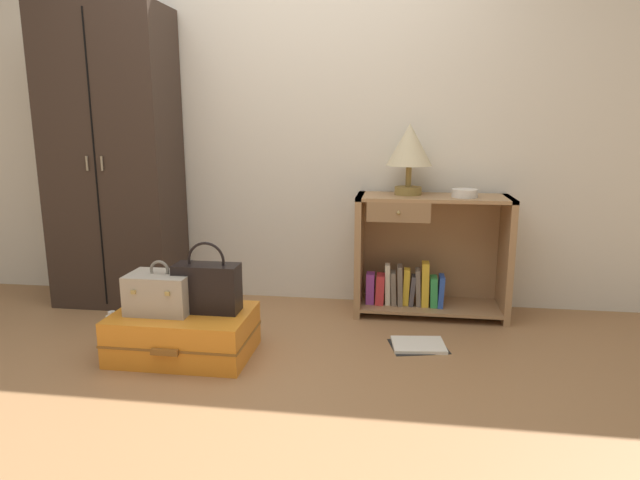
{
  "coord_description": "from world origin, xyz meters",
  "views": [
    {
      "loc": [
        0.71,
        -2.23,
        1.22
      ],
      "look_at": [
        0.26,
        0.86,
        0.55
      ],
      "focal_mm": 30.81,
      "sensor_mm": 36.0,
      "label": 1
    }
  ],
  "objects_px": {
    "bookshelf": "(426,258)",
    "table_lamp": "(409,148)",
    "bowl": "(465,193)",
    "bottle": "(113,330)",
    "wardrobe": "(114,161)",
    "handbag": "(207,287)",
    "suitcase_large": "(184,333)",
    "open_book_on_floor": "(418,345)",
    "train_case": "(161,292)"
  },
  "relations": [
    {
      "from": "table_lamp",
      "to": "train_case",
      "type": "distance_m",
      "value": 1.72
    },
    {
      "from": "bookshelf",
      "to": "wardrobe",
      "type": "bearing_deg",
      "value": -178.67
    },
    {
      "from": "suitcase_large",
      "to": "bookshelf",
      "type": "bearing_deg",
      "value": 33.85
    },
    {
      "from": "wardrobe",
      "to": "handbag",
      "type": "distance_m",
      "value": 1.34
    },
    {
      "from": "bookshelf",
      "to": "open_book_on_floor",
      "type": "relative_size",
      "value": 2.73
    },
    {
      "from": "wardrobe",
      "to": "handbag",
      "type": "height_order",
      "value": "wardrobe"
    },
    {
      "from": "bookshelf",
      "to": "open_book_on_floor",
      "type": "height_order",
      "value": "bookshelf"
    },
    {
      "from": "bookshelf",
      "to": "suitcase_large",
      "type": "distance_m",
      "value": 1.58
    },
    {
      "from": "wardrobe",
      "to": "bowl",
      "type": "distance_m",
      "value": 2.29
    },
    {
      "from": "wardrobe",
      "to": "bottle",
      "type": "xyz_separation_m",
      "value": [
        0.34,
        -0.76,
        -0.88
      ]
    },
    {
      "from": "bowl",
      "to": "bottle",
      "type": "distance_m",
      "value": 2.2
    },
    {
      "from": "wardrobe",
      "to": "suitcase_large",
      "type": "height_order",
      "value": "wardrobe"
    },
    {
      "from": "train_case",
      "to": "handbag",
      "type": "bearing_deg",
      "value": 9.69
    },
    {
      "from": "bowl",
      "to": "open_book_on_floor",
      "type": "height_order",
      "value": "bowl"
    },
    {
      "from": "wardrobe",
      "to": "bowl",
      "type": "bearing_deg",
      "value": -0.2
    },
    {
      "from": "bowl",
      "to": "open_book_on_floor",
      "type": "relative_size",
      "value": 0.45
    },
    {
      "from": "table_lamp",
      "to": "bottle",
      "type": "xyz_separation_m",
      "value": [
        -1.61,
        -0.83,
        -0.97
      ]
    },
    {
      "from": "wardrobe",
      "to": "table_lamp",
      "type": "xyz_separation_m",
      "value": [
        1.94,
        0.07,
        0.1
      ]
    },
    {
      "from": "handbag",
      "to": "wardrobe",
      "type": "bearing_deg",
      "value": 138.88
    },
    {
      "from": "suitcase_large",
      "to": "bowl",
      "type": "bearing_deg",
      "value": 28.32
    },
    {
      "from": "wardrobe",
      "to": "table_lamp",
      "type": "height_order",
      "value": "wardrobe"
    },
    {
      "from": "suitcase_large",
      "to": "open_book_on_floor",
      "type": "relative_size",
      "value": 2.07
    },
    {
      "from": "table_lamp",
      "to": "bottle",
      "type": "height_order",
      "value": "table_lamp"
    },
    {
      "from": "bowl",
      "to": "handbag",
      "type": "relative_size",
      "value": 0.42
    },
    {
      "from": "bowl",
      "to": "handbag",
      "type": "distance_m",
      "value": 1.64
    },
    {
      "from": "table_lamp",
      "to": "bookshelf",
      "type": "bearing_deg",
      "value": -9.36
    },
    {
      "from": "wardrobe",
      "to": "open_book_on_floor",
      "type": "xyz_separation_m",
      "value": [
        2.02,
        -0.53,
        -0.96
      ]
    },
    {
      "from": "bookshelf",
      "to": "table_lamp",
      "type": "relative_size",
      "value": 2.16
    },
    {
      "from": "open_book_on_floor",
      "to": "table_lamp",
      "type": "bearing_deg",
      "value": 97.23
    },
    {
      "from": "table_lamp",
      "to": "suitcase_large",
      "type": "height_order",
      "value": "table_lamp"
    },
    {
      "from": "wardrobe",
      "to": "bookshelf",
      "type": "xyz_separation_m",
      "value": [
        2.07,
        0.05,
        -0.6
      ]
    },
    {
      "from": "table_lamp",
      "to": "train_case",
      "type": "bearing_deg",
      "value": -144.88
    },
    {
      "from": "bowl",
      "to": "bookshelf",
      "type": "bearing_deg",
      "value": 165.27
    },
    {
      "from": "bookshelf",
      "to": "table_lamp",
      "type": "height_order",
      "value": "table_lamp"
    },
    {
      "from": "table_lamp",
      "to": "suitcase_large",
      "type": "relative_size",
      "value": 0.61
    },
    {
      "from": "bowl",
      "to": "suitcase_large",
      "type": "relative_size",
      "value": 0.22
    },
    {
      "from": "bookshelf",
      "to": "bottle",
      "type": "height_order",
      "value": "bookshelf"
    },
    {
      "from": "bookshelf",
      "to": "bowl",
      "type": "relative_size",
      "value": 6.08
    },
    {
      "from": "bookshelf",
      "to": "table_lamp",
      "type": "bearing_deg",
      "value": 170.64
    },
    {
      "from": "open_book_on_floor",
      "to": "wardrobe",
      "type": "bearing_deg",
      "value": 165.28
    },
    {
      "from": "train_case",
      "to": "bottle",
      "type": "relative_size",
      "value": 1.64
    },
    {
      "from": "handbag",
      "to": "bottle",
      "type": "height_order",
      "value": "handbag"
    },
    {
      "from": "wardrobe",
      "to": "train_case",
      "type": "bearing_deg",
      "value": -51.36
    },
    {
      "from": "table_lamp",
      "to": "wardrobe",
      "type": "bearing_deg",
      "value": -177.96
    },
    {
      "from": "bookshelf",
      "to": "train_case",
      "type": "relative_size",
      "value": 2.9
    },
    {
      "from": "bottle",
      "to": "suitcase_large",
      "type": "bearing_deg",
      "value": -7.57
    },
    {
      "from": "bookshelf",
      "to": "suitcase_large",
      "type": "bearing_deg",
      "value": -146.15
    },
    {
      "from": "train_case",
      "to": "handbag",
      "type": "height_order",
      "value": "handbag"
    },
    {
      "from": "bowl",
      "to": "train_case",
      "type": "relative_size",
      "value": 0.48
    },
    {
      "from": "bowl",
      "to": "train_case",
      "type": "height_order",
      "value": "bowl"
    }
  ]
}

